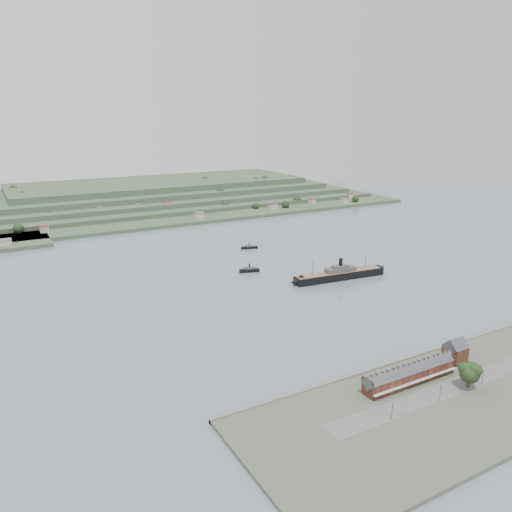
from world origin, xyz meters
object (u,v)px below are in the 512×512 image
tugboat (249,270)px  fig_tree (471,372)px  terrace_row (410,374)px  steamship (336,275)px  gabled_building (455,351)px

tugboat → fig_tree: size_ratio=1.30×
terrace_row → steamship: bearing=64.5°
steamship → tugboat: bearing=134.8°
gabled_building → fig_tree: bearing=-125.3°
gabled_building → steamship: (33.92, 145.85, -4.26)m
steamship → fig_tree: size_ratio=6.50×
steamship → fig_tree: bearing=-106.4°
terrace_row → tugboat: 203.49m
gabled_building → steamship: size_ratio=0.16×
gabled_building → steamship: steamship is taller
tugboat → fig_tree: bearing=-89.2°
gabled_building → tugboat: size_ratio=0.80×
terrace_row → tugboat: terrace_row is taller
tugboat → fig_tree: (2.89, -220.42, 8.43)m
steamship → gabled_building: bearing=-103.1°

